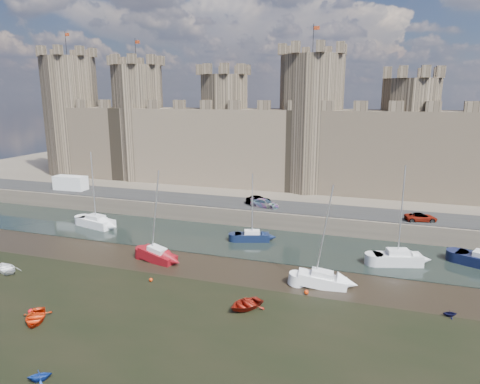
{
  "coord_description": "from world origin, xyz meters",
  "views": [
    {
      "loc": [
        14.0,
        -27.21,
        19.04
      ],
      "look_at": [
        -2.28,
        22.0,
        7.19
      ],
      "focal_mm": 32.0,
      "sensor_mm": 36.0,
      "label": 1
    }
  ],
  "objects_px": {
    "car_0": "(72,186)",
    "car_1": "(258,200)",
    "sailboat_5": "(322,279)",
    "dinghy_0": "(35,318)",
    "van": "(71,183)",
    "sailboat_1": "(252,236)",
    "sailboat_2": "(397,258)",
    "sailboat_4": "(157,255)",
    "dinghy_1": "(40,376)",
    "sailboat_0": "(96,222)",
    "car_2": "(265,203)",
    "car_3": "(421,217)"
  },
  "relations": [
    {
      "from": "sailboat_1",
      "to": "sailboat_2",
      "type": "relative_size",
      "value": 0.79
    },
    {
      "from": "car_1",
      "to": "sailboat_2",
      "type": "xyz_separation_m",
      "value": [
        20.08,
        -12.46,
        -2.24
      ]
    },
    {
      "from": "sailboat_0",
      "to": "sailboat_2",
      "type": "distance_m",
      "value": 41.62
    },
    {
      "from": "sailboat_5",
      "to": "van",
      "type": "bearing_deg",
      "value": 150.33
    },
    {
      "from": "car_0",
      "to": "sailboat_1",
      "type": "xyz_separation_m",
      "value": [
        36.48,
        -9.73,
        -2.41
      ]
    },
    {
      "from": "car_3",
      "to": "sailboat_1",
      "type": "bearing_deg",
      "value": 95.51
    },
    {
      "from": "car_3",
      "to": "sailboat_1",
      "type": "height_order",
      "value": "sailboat_1"
    },
    {
      "from": "car_3",
      "to": "dinghy_0",
      "type": "bearing_deg",
      "value": 120.51
    },
    {
      "from": "car_0",
      "to": "car_1",
      "type": "height_order",
      "value": "car_0"
    },
    {
      "from": "dinghy_0",
      "to": "car_1",
      "type": "bearing_deg",
      "value": 42.03
    },
    {
      "from": "sailboat_0",
      "to": "sailboat_5",
      "type": "xyz_separation_m",
      "value": [
        34.2,
        -9.61,
        -0.09
      ]
    },
    {
      "from": "car_1",
      "to": "car_2",
      "type": "bearing_deg",
      "value": -148.81
    },
    {
      "from": "sailboat_1",
      "to": "sailboat_4",
      "type": "height_order",
      "value": "sailboat_4"
    },
    {
      "from": "dinghy_1",
      "to": "dinghy_0",
      "type": "bearing_deg",
      "value": 2.54
    },
    {
      "from": "car_1",
      "to": "sailboat_2",
      "type": "bearing_deg",
      "value": -133.61
    },
    {
      "from": "sailboat_4",
      "to": "sailboat_5",
      "type": "height_order",
      "value": "sailboat_4"
    },
    {
      "from": "car_1",
      "to": "sailboat_4",
      "type": "xyz_separation_m",
      "value": [
        -6.52,
        -20.01,
        -2.34
      ]
    },
    {
      "from": "dinghy_0",
      "to": "dinghy_1",
      "type": "bearing_deg",
      "value": -77.34
    },
    {
      "from": "car_2",
      "to": "sailboat_4",
      "type": "xyz_separation_m",
      "value": [
        -7.96,
        -18.47,
        -2.35
      ]
    },
    {
      "from": "car_3",
      "to": "sailboat_2",
      "type": "relative_size",
      "value": 0.36
    },
    {
      "from": "dinghy_0",
      "to": "sailboat_2",
      "type": "bearing_deg",
      "value": 5.03
    },
    {
      "from": "car_2",
      "to": "sailboat_0",
      "type": "height_order",
      "value": "sailboat_0"
    },
    {
      "from": "sailboat_1",
      "to": "dinghy_1",
      "type": "xyz_separation_m",
      "value": [
        -5.52,
        -31.76,
        -0.33
      ]
    },
    {
      "from": "van",
      "to": "sailboat_2",
      "type": "height_order",
      "value": "sailboat_2"
    },
    {
      "from": "sailboat_5",
      "to": "dinghy_1",
      "type": "bearing_deg",
      "value": -134.46
    },
    {
      "from": "sailboat_1",
      "to": "sailboat_5",
      "type": "xyz_separation_m",
      "value": [
        10.67,
        -10.88,
        0.02
      ]
    },
    {
      "from": "dinghy_1",
      "to": "car_2",
      "type": "bearing_deg",
      "value": -49.7
    },
    {
      "from": "sailboat_0",
      "to": "dinghy_0",
      "type": "distance_m",
      "value": 26.97
    },
    {
      "from": "sailboat_2",
      "to": "dinghy_1",
      "type": "height_order",
      "value": "sailboat_2"
    },
    {
      "from": "car_0",
      "to": "dinghy_1",
      "type": "bearing_deg",
      "value": -145.5
    },
    {
      "from": "sailboat_0",
      "to": "sailboat_1",
      "type": "height_order",
      "value": "sailboat_0"
    },
    {
      "from": "sailboat_0",
      "to": "sailboat_1",
      "type": "distance_m",
      "value": 23.56
    },
    {
      "from": "sailboat_2",
      "to": "dinghy_0",
      "type": "height_order",
      "value": "sailboat_2"
    },
    {
      "from": "car_3",
      "to": "sailboat_4",
      "type": "xyz_separation_m",
      "value": [
        -29.65,
        -17.99,
        -2.29
      ]
    },
    {
      "from": "van",
      "to": "sailboat_5",
      "type": "relative_size",
      "value": 0.55
    },
    {
      "from": "car_0",
      "to": "sailboat_5",
      "type": "relative_size",
      "value": 0.36
    },
    {
      "from": "car_0",
      "to": "car_2",
      "type": "relative_size",
      "value": 0.87
    },
    {
      "from": "sailboat_4",
      "to": "car_0",
      "type": "bearing_deg",
      "value": 157.86
    },
    {
      "from": "sailboat_4",
      "to": "sailboat_5",
      "type": "relative_size",
      "value": 1.02
    },
    {
      "from": "car_1",
      "to": "sailboat_2",
      "type": "distance_m",
      "value": 23.74
    },
    {
      "from": "car_3",
      "to": "sailboat_0",
      "type": "height_order",
      "value": "sailboat_0"
    },
    {
      "from": "car_3",
      "to": "sailboat_2",
      "type": "distance_m",
      "value": 11.09
    },
    {
      "from": "car_1",
      "to": "car_3",
      "type": "xyz_separation_m",
      "value": [
        23.13,
        -2.02,
        -0.05
      ]
    },
    {
      "from": "car_0",
      "to": "car_1",
      "type": "xyz_separation_m",
      "value": [
        34.47,
        0.16,
        -0.02
      ]
    },
    {
      "from": "car_1",
      "to": "dinghy_0",
      "type": "distance_m",
      "value": 36.86
    },
    {
      "from": "car_0",
      "to": "car_2",
      "type": "xyz_separation_m",
      "value": [
        35.91,
        -1.38,
        -0.01
      ]
    },
    {
      "from": "sailboat_2",
      "to": "sailboat_4",
      "type": "xyz_separation_m",
      "value": [
        -26.6,
        -7.55,
        -0.1
      ]
    },
    {
      "from": "car_0",
      "to": "sailboat_5",
      "type": "xyz_separation_m",
      "value": [
        47.15,
        -20.61,
        -2.39
      ]
    },
    {
      "from": "van",
      "to": "sailboat_5",
      "type": "height_order",
      "value": "sailboat_5"
    },
    {
      "from": "sailboat_0",
      "to": "car_1",
      "type": "bearing_deg",
      "value": 40.91
    }
  ]
}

